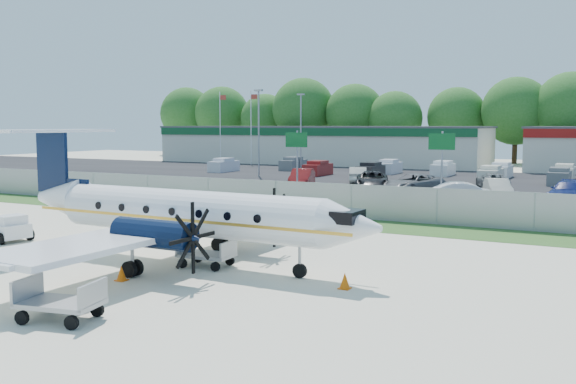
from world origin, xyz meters
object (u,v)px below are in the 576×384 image
at_px(baggage_cart_far, 60,302).
at_px(aircraft, 182,212).
at_px(baggage_cart_near, 206,254).
at_px(pushback_tug, 7,228).

bearing_deg(baggage_cart_far, aircraft, 101.38).
xyz_separation_m(aircraft, baggage_cart_near, (1.27, -0.17, -1.52)).
relative_size(baggage_cart_near, baggage_cart_far, 0.87).
distance_m(aircraft, pushback_tug, 10.35).
relative_size(pushback_tug, baggage_cart_far, 1.02).
bearing_deg(pushback_tug, baggage_cart_near, -1.62).
relative_size(aircraft, pushback_tug, 6.72).
bearing_deg(baggage_cart_far, baggage_cart_near, 92.15).
distance_m(aircraft, baggage_cart_near, 1.99).
height_order(aircraft, pushback_tug, aircraft).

